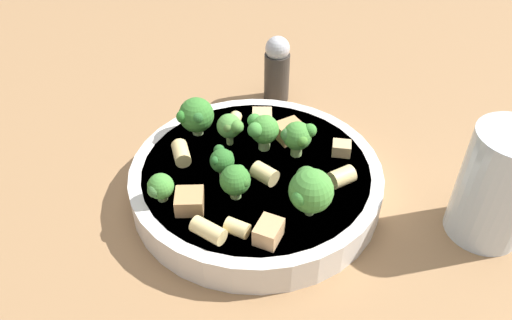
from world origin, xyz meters
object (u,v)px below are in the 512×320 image
broccoli_floret_5 (196,115)px  rigatoni_3 (342,177)px  broccoli_floret_2 (298,136)px  broccoli_floret_7 (310,190)px  broccoli_floret_0 (236,180)px  rigatoni_4 (234,123)px  broccoli_floret_3 (263,129)px  chicken_chunk_1 (289,131)px  broccoli_floret_1 (160,187)px  rigatoni_2 (237,228)px  broccoli_floret_6 (222,160)px  rigatoni_0 (181,153)px  pepper_shaker (277,69)px  drinking_glass (495,192)px  pasta_bowl (256,178)px  chicken_chunk_4 (262,117)px  rigatoni_1 (208,231)px  chicken_chunk_2 (189,201)px  broccoli_floret_4 (230,127)px  rigatoni_5 (265,174)px  chicken_chunk_3 (341,148)px  chicken_chunk_0 (269,232)px

broccoli_floret_5 → rigatoni_3: bearing=-31.1°
broccoli_floret_2 → broccoli_floret_7: size_ratio=0.81×
broccoli_floret_0 → rigatoni_4: size_ratio=1.27×
broccoli_floret_3 → chicken_chunk_1: size_ratio=1.42×
broccoli_floret_1 → rigatoni_4: broccoli_floret_1 is taller
rigatoni_2 → rigatoni_4: size_ratio=0.75×
broccoli_floret_6 → rigatoni_0: (-0.04, 0.03, -0.01)m
broccoli_floret_7 → pepper_shaker: pepper_shaker is taller
broccoli_floret_0 → drinking_glass: drinking_glass is taller
broccoli_floret_7 → drinking_glass: size_ratio=0.42×
broccoli_floret_5 → broccoli_floret_2: bearing=-21.2°
pasta_bowl → chicken_chunk_4: 0.08m
broccoli_floret_5 → drinking_glass: (0.27, -0.12, -0.01)m
broccoli_floret_2 → broccoli_floret_7: (0.00, -0.08, 0.00)m
rigatoni_1 → chicken_chunk_2: chicken_chunk_2 is taller
broccoli_floret_0 → broccoli_floret_4: (-0.00, 0.08, 0.00)m
chicken_chunk_2 → rigatoni_5: bearing=26.3°
rigatoni_5 → chicken_chunk_3: 0.09m
rigatoni_1 → chicken_chunk_4: bearing=72.3°
rigatoni_2 → chicken_chunk_2: (-0.04, 0.03, 0.00)m
broccoli_floret_4 → chicken_chunk_0: 0.13m
rigatoni_3 → drinking_glass: bearing=-13.8°
broccoli_floret_6 → drinking_glass: drinking_glass is taller
broccoli_floret_4 → broccoli_floret_5: 0.04m
broccoli_floret_1 → drinking_glass: bearing=-3.2°
chicken_chunk_4 → pasta_bowl: bearing=-97.0°
broccoli_floret_7 → chicken_chunk_1: size_ratio=1.73×
chicken_chunk_4 → pepper_shaker: (0.02, 0.10, 0.00)m
pasta_bowl → drinking_glass: bearing=-15.4°
broccoli_floret_6 → chicken_chunk_3: (0.12, 0.03, -0.01)m
broccoli_floret_1 → rigatoni_5: broccoli_floret_1 is taller
rigatoni_3 → chicken_chunk_3: rigatoni_3 is taller
drinking_glass → broccoli_floret_3: bearing=156.2°
chicken_chunk_3 → chicken_chunk_4: (-0.08, 0.06, -0.00)m
rigatoni_0 → drinking_glass: size_ratio=0.25×
broccoli_floret_1 → broccoli_floret_7: (0.13, -0.02, 0.01)m
broccoli_floret_7 → drinking_glass: (0.16, 0.00, -0.01)m
rigatoni_5 → rigatoni_0: bearing=156.8°
broccoli_floret_0 → rigatoni_4: 0.11m
rigatoni_5 → chicken_chunk_3: bearing=25.7°
rigatoni_3 → rigatoni_4: size_ratio=0.84×
broccoli_floret_0 → broccoli_floret_1: 0.07m
broccoli_floret_3 → broccoli_floret_6: size_ratio=1.20×
chicken_chunk_0 → pepper_shaker: bearing=84.5°
drinking_glass → chicken_chunk_4: bearing=145.7°
broccoli_floret_2 → broccoli_floret_4: bearing=163.2°
rigatoni_4 → chicken_chunk_4: bearing=19.9°
broccoli_floret_6 → rigatoni_3: bearing=-7.4°
chicken_chunk_1 → chicken_chunk_3: (0.05, -0.03, -0.00)m
broccoli_floret_5 → pepper_shaker: (0.09, 0.12, -0.01)m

